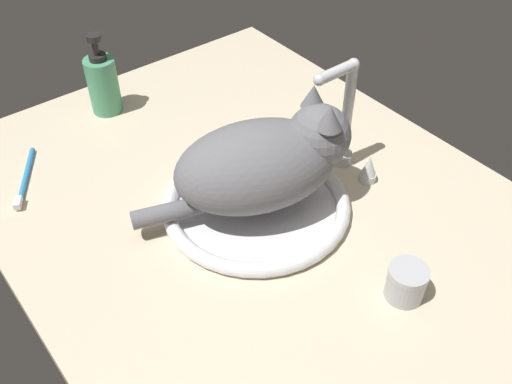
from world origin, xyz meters
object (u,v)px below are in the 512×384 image
at_px(faucet, 343,126).
at_px(toothbrush, 25,179).
at_px(sink_basin, 256,204).
at_px(cat, 269,161).
at_px(metal_jar, 406,283).
at_px(soap_pump_bottle, 103,84).

xyz_separation_m(faucet, toothbrush, (-0.33, -0.50, -0.08)).
height_order(sink_basin, cat, cat).
height_order(metal_jar, soap_pump_bottle, soap_pump_bottle).
xyz_separation_m(sink_basin, soap_pump_bottle, (-0.45, -0.06, 0.05)).
height_order(sink_basin, faucet, faucet).
xyz_separation_m(metal_jar, soap_pump_bottle, (-0.74, -0.12, 0.04)).
bearing_deg(toothbrush, faucet, 56.98).
distance_m(sink_basin, soap_pump_bottle, 0.45).
relative_size(cat, toothbrush, 2.45).
relative_size(sink_basin, toothbrush, 2.16).
bearing_deg(sink_basin, metal_jar, 11.63).
relative_size(cat, metal_jar, 6.16).
bearing_deg(metal_jar, sink_basin, -168.37).
xyz_separation_m(faucet, soap_pump_bottle, (-0.45, -0.27, -0.02)).
relative_size(faucet, toothbrush, 1.46).
relative_size(cat, soap_pump_bottle, 2.13).
bearing_deg(sink_basin, cat, 71.29).
xyz_separation_m(cat, soap_pump_bottle, (-0.45, -0.08, -0.04)).
distance_m(cat, soap_pump_bottle, 0.46).
bearing_deg(toothbrush, sink_basin, 42.30).
bearing_deg(metal_jar, cat, -172.22).
xyz_separation_m(faucet, cat, (0.01, -0.18, 0.02)).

